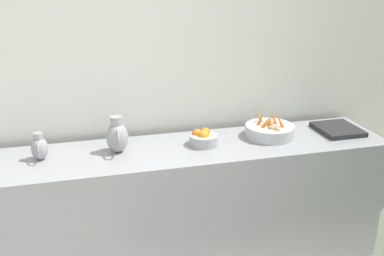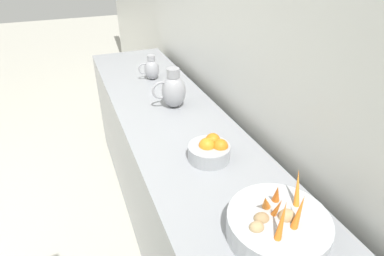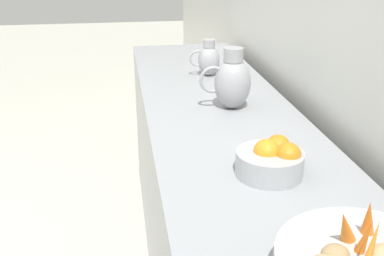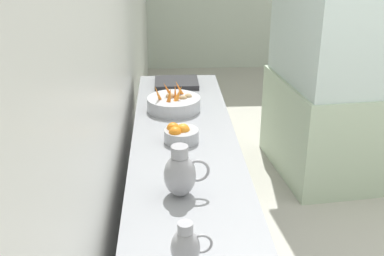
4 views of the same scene
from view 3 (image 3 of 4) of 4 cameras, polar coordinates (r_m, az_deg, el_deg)
prep_counter at (r=1.90m, az=5.25°, el=-14.42°), size 0.62×3.19×0.94m
orange_bowl at (r=1.41m, az=9.70°, el=-3.83°), size 0.20×0.20×0.11m
metal_pitcher_tall at (r=1.93m, az=4.89°, el=5.67°), size 0.21×0.15×0.25m
metal_pitcher_short at (r=2.41m, az=2.03°, el=8.35°), size 0.16×0.11×0.19m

